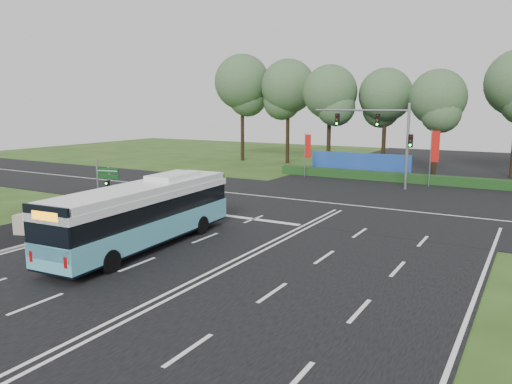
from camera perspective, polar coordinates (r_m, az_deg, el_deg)
ground at (r=24.31m, az=0.55°, el=-6.40°), size 120.00×120.00×0.00m
road_main at (r=24.31m, az=0.55°, el=-6.36°), size 20.00×120.00×0.04m
road_cross at (r=34.97m, az=10.23°, el=-1.47°), size 120.00×14.00×0.05m
bike_path at (r=30.33m, az=-23.58°, el=-3.89°), size 5.00×18.00×0.06m
kerb_strip at (r=28.46m, az=-20.68°, el=-4.50°), size 0.25×18.00×0.12m
city_bus at (r=24.56m, az=-12.64°, el=-2.44°), size 3.17×11.74×3.33m
pedestrian_signal at (r=31.65m, az=-16.42°, el=0.21°), size 0.26×0.41×3.15m
street_sign at (r=30.13m, az=-17.12°, el=1.01°), size 1.45×0.38×3.78m
utility_cabinet at (r=29.30m, az=-25.23°, el=-3.42°), size 0.81×0.74×1.11m
banner_flag_left at (r=47.59m, az=5.87°, el=4.94°), size 0.62×0.07×4.19m
banner_flag_mid at (r=44.07m, az=19.67°, el=4.55°), size 0.72×0.10×4.85m
traffic_light_gantry at (r=42.41m, az=14.61°, el=6.67°), size 8.41×0.28×7.00m
hedge at (r=46.72m, az=15.45°, el=1.64°), size 22.00×1.20×0.80m
blue_hoarding at (r=50.12m, az=11.78°, el=3.14°), size 10.00×0.30×2.20m
eucalyptus_row at (r=53.28m, az=17.49°, el=11.57°), size 47.88×9.32×12.94m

